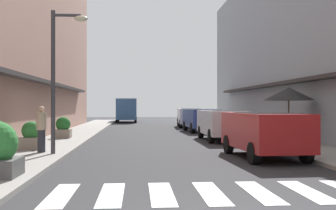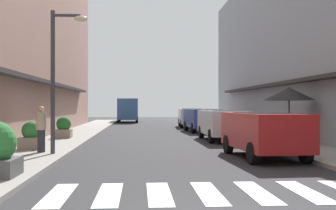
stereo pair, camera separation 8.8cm
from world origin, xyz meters
name	(u,v)px [view 1 (the left image)]	position (x,y,z in m)	size (l,w,h in m)	color
ground_plane	(166,140)	(0.00, 14.88, 0.00)	(81.86, 81.86, 0.00)	#2B2B2D
sidewalk_left	(65,140)	(-4.88, 14.88, 0.06)	(2.36, 52.09, 0.12)	gray
sidewalk_right	(265,138)	(4.88, 14.88, 0.06)	(2.36, 52.09, 0.12)	#9E998E
building_row_right	(329,37)	(8.56, 15.74, 5.25)	(5.50, 35.49, 10.51)	#939EA8
crosswalk	(211,193)	(0.00, 2.56, 0.01)	(6.15, 2.20, 0.01)	silver
parked_car_near	(264,129)	(2.65, 7.77, 0.92)	(1.97, 4.25, 1.47)	maroon
parked_car_mid	(222,121)	(2.65, 14.48, 0.92)	(1.83, 4.47, 1.47)	silver
parked_car_far	(201,117)	(2.65, 21.18, 0.92)	(1.96, 4.33, 1.47)	navy
parked_car_distant	(190,115)	(2.65, 26.91, 0.92)	(1.99, 4.55, 1.47)	silver
delivery_van	(127,108)	(-2.50, 36.85, 1.41)	(2.06, 5.42, 2.37)	#33598C
street_lamp	(60,65)	(-3.94, 8.47, 3.02)	(1.19, 0.28, 4.67)	#38383D
cafe_umbrella	(289,94)	(4.94, 11.79, 2.17)	(2.15, 2.15, 2.34)	#262626
planter_midblock	(31,136)	(-5.23, 9.97, 0.58)	(0.78, 0.78, 1.00)	gray
planter_far	(63,128)	(-4.99, 15.14, 0.61)	(0.74, 0.74, 1.02)	gray
pedestrian_walking_near	(41,128)	(-4.63, 8.93, 0.93)	(0.34, 0.34, 1.55)	#282B33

